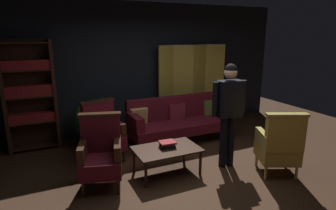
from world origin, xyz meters
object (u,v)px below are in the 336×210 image
Objects in this scene: standing_figure at (229,106)px; book_navy_cloth at (167,144)px; armchair_gilt_accent at (279,145)px; bookshelf at (30,94)px; armchair_wing_left at (101,153)px; book_black_cloth at (167,146)px; coffee_table at (167,151)px; armchair_wing_right at (103,133)px; folding_screen at (191,84)px; potted_plant at (89,121)px; book_red_leather at (167,142)px; velvet_couch at (179,119)px.

standing_figure is 8.91× the size of book_navy_cloth.
standing_figure is at bearing 132.88° from armchair_gilt_accent.
bookshelf is 1.97× the size of armchair_wing_left.
coffee_table is at bearing -127.64° from book_black_cloth.
standing_figure is at bearing -31.43° from armchair_wing_right.
bookshelf reaches higher than folding_screen.
book_black_cloth is (1.89, -1.93, -0.63)m from bookshelf.
coffee_table is at bearing -61.46° from potted_plant.
bookshelf is 2.05× the size of coffee_table.
folding_screen is 2.57m from book_black_cloth.
armchair_wing_right is 4.30× the size of book_red_leather.
book_black_cloth is 1.24× the size of book_navy_cloth.
bookshelf is 0.97× the size of velvet_couch.
book_navy_cloth reaches higher than book_black_cloth.
folding_screen is 0.90× the size of velvet_couch.
velvet_couch reaches higher than book_navy_cloth.
book_black_cloth is 0.98× the size of book_red_leather.
standing_figure reaches higher than book_black_cloth.
armchair_gilt_accent is 0.96m from standing_figure.
coffee_table is at bearing -127.73° from folding_screen.
velvet_couch is at bearing 32.01° from armchair_wing_left.
potted_plant is (-0.10, 0.72, 0.03)m from armchair_wing_right.
folding_screen is at bearing 47.60° from velvet_couch.
book_black_cloth is (-0.81, -1.19, -0.02)m from velvet_couch.
book_black_cloth is at bearing -45.68° from bookshelf.
coffee_table is 4.14× the size of book_red_leather.
armchair_gilt_accent reaches higher than coffee_table.
folding_screen is 8.02× the size of book_black_cloth.
bookshelf reaches higher than standing_figure.
book_navy_cloth is (0.00, 0.00, 0.03)m from book_black_cloth.
potted_plant is 3.80× the size of book_black_cloth.
bookshelf is 8.48× the size of book_red_leather.
armchair_wing_left is at bearing 177.42° from book_navy_cloth.
armchair_wing_left is at bearing -93.99° from potted_plant.
book_navy_cloth is at bearing -45.68° from bookshelf.
velvet_couch reaches higher than book_black_cloth.
book_navy_cloth is at bearing -60.17° from potted_plant.
book_black_cloth is (0.03, 0.04, 0.06)m from coffee_table.
book_black_cloth is at bearing 167.48° from standing_figure.
bookshelf is at bearing 143.10° from standing_figure.
folding_screen is 2.56m from book_navy_cloth.
standing_figure is (-0.56, -2.20, 0.04)m from folding_screen.
book_black_cloth is (0.81, -0.88, -0.05)m from armchair_wing_right.
potted_plant reaches higher than book_black_cloth.
velvet_couch is 2.12× the size of coffee_table.
velvet_couch is at bearing 55.75° from book_navy_cloth.
standing_figure is (1.79, -1.09, 0.54)m from armchair_wing_right.
bookshelf reaches higher than coffee_table.
armchair_wing_left is (-0.99, 0.08, 0.12)m from coffee_table.
coffee_table is (-1.56, -2.02, -0.61)m from folding_screen.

